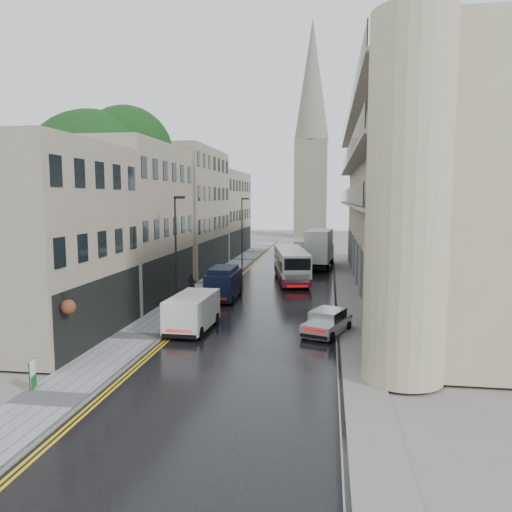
% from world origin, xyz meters
% --- Properties ---
extents(ground, '(200.00, 200.00, 0.00)m').
position_xyz_m(ground, '(0.00, 0.00, 0.00)').
color(ground, slate).
rests_on(ground, ground).
extents(road, '(9.00, 85.00, 0.02)m').
position_xyz_m(road, '(0.00, 27.50, 0.01)').
color(road, black).
rests_on(road, ground).
extents(left_sidewalk, '(2.70, 85.00, 0.12)m').
position_xyz_m(left_sidewalk, '(-5.85, 27.50, 0.06)').
color(left_sidewalk, gray).
rests_on(left_sidewalk, ground).
extents(right_sidewalk, '(1.80, 85.00, 0.12)m').
position_xyz_m(right_sidewalk, '(5.40, 27.50, 0.06)').
color(right_sidewalk, slate).
rests_on(right_sidewalk, ground).
extents(old_shop_row, '(4.50, 56.00, 12.00)m').
position_xyz_m(old_shop_row, '(-9.45, 30.00, 6.00)').
color(old_shop_row, gray).
rests_on(old_shop_row, ground).
extents(modern_block, '(8.00, 40.00, 14.00)m').
position_xyz_m(modern_block, '(10.30, 26.00, 7.00)').
color(modern_block, '#BDB08C').
rests_on(modern_block, ground).
extents(church_spire, '(6.40, 6.40, 40.00)m').
position_xyz_m(church_spire, '(0.50, 82.00, 20.00)').
color(church_spire, slate).
rests_on(church_spire, ground).
extents(tree_near, '(10.56, 10.56, 13.89)m').
position_xyz_m(tree_near, '(-12.50, 20.00, 6.95)').
color(tree_near, black).
rests_on(tree_near, ground).
extents(tree_far, '(9.24, 9.24, 12.46)m').
position_xyz_m(tree_far, '(-12.20, 33.00, 6.23)').
color(tree_far, black).
rests_on(tree_far, ground).
extents(cream_bus, '(4.04, 10.45, 2.78)m').
position_xyz_m(cream_bus, '(0.19, 27.28, 1.41)').
color(cream_bus, silver).
rests_on(cream_bus, road).
extents(white_lorry, '(3.05, 7.89, 4.04)m').
position_xyz_m(white_lorry, '(1.87, 36.83, 2.04)').
color(white_lorry, silver).
rests_on(white_lorry, road).
extents(silver_hatchback, '(2.80, 3.97, 1.36)m').
position_xyz_m(silver_hatchback, '(2.85, 12.10, 0.70)').
color(silver_hatchback, '#AAAAAE').
rests_on(silver_hatchback, road).
extents(white_van, '(2.12, 4.63, 2.06)m').
position_xyz_m(white_van, '(-4.30, 11.10, 1.05)').
color(white_van, silver).
rests_on(white_van, road).
extents(navy_van, '(1.98, 4.84, 2.46)m').
position_xyz_m(navy_van, '(-4.30, 19.73, 1.25)').
color(navy_van, black).
rests_on(navy_van, road).
extents(pedestrian, '(0.66, 0.55, 1.54)m').
position_xyz_m(pedestrian, '(-6.10, 22.24, 0.89)').
color(pedestrian, black).
rests_on(pedestrian, left_sidewalk).
extents(lamp_post_near, '(0.83, 0.46, 7.26)m').
position_xyz_m(lamp_post_near, '(-5.75, 17.49, 3.75)').
color(lamp_post_near, black).
rests_on(lamp_post_near, left_sidewalk).
extents(lamp_post_far, '(0.82, 0.25, 7.15)m').
position_xyz_m(lamp_post_far, '(-4.90, 37.40, 3.69)').
color(lamp_post_far, black).
rests_on(lamp_post_far, left_sidewalk).
extents(estate_sign, '(0.23, 0.61, 1.02)m').
position_xyz_m(estate_sign, '(-7.05, 3.45, 0.63)').
color(estate_sign, white).
rests_on(estate_sign, left_sidewalk).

